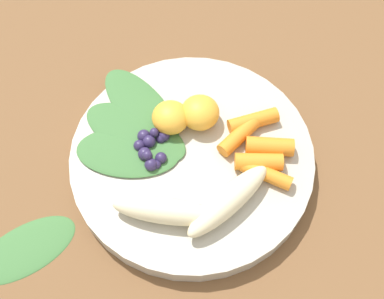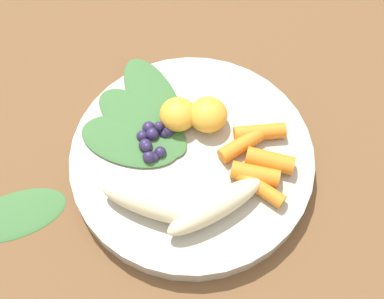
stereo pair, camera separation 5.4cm
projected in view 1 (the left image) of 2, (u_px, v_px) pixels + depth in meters
name	position (u px, v px, depth m)	size (l,w,h in m)	color
ground_plane	(192.00, 164.00, 0.58)	(2.40, 2.40, 0.00)	brown
bowl	(192.00, 159.00, 0.56)	(0.27, 0.27, 0.02)	#B2AD9E
banana_peeled_left	(228.00, 201.00, 0.51)	(0.11, 0.03, 0.03)	beige
banana_peeled_right	(166.00, 211.00, 0.51)	(0.11, 0.03, 0.03)	beige
orange_segment_near	(171.00, 117.00, 0.56)	(0.04, 0.04, 0.03)	#F4A833
orange_segment_far	(200.00, 113.00, 0.56)	(0.04, 0.04, 0.03)	#F4A833
carrot_front	(267.00, 174.00, 0.53)	(0.02, 0.02, 0.06)	orange
carrot_mid_left	(259.00, 162.00, 0.54)	(0.02, 0.02, 0.05)	orange
carrot_mid_right	(270.00, 146.00, 0.55)	(0.02, 0.02, 0.05)	orange
carrot_rear	(239.00, 135.00, 0.56)	(0.02, 0.02, 0.06)	orange
carrot_small	(253.00, 121.00, 0.56)	(0.02, 0.02, 0.06)	orange
blueberry_pile	(151.00, 147.00, 0.55)	(0.05, 0.05, 0.02)	#2D234C
coconut_shred_patch	(139.00, 134.00, 0.56)	(0.04, 0.04, 0.00)	white
kale_leaf_left	(141.00, 107.00, 0.58)	(0.13, 0.05, 0.01)	#3D7038
kale_leaf_right	(135.00, 132.00, 0.56)	(0.13, 0.06, 0.01)	#3D7038
kale_leaf_rear	(128.00, 152.00, 0.55)	(0.11, 0.06, 0.01)	#3D7038
kale_leaf_stray	(25.00, 249.00, 0.52)	(0.11, 0.06, 0.01)	#3D7038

